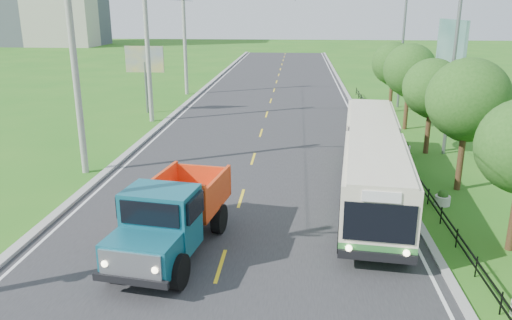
# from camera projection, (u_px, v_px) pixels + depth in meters

# --- Properties ---
(ground) EXTENTS (240.00, 240.00, 0.00)m
(ground) POSITION_uv_depth(u_px,v_px,m) (221.00, 266.00, 16.16)
(ground) COLOR #236A19
(ground) RESTS_ON ground
(road) EXTENTS (14.00, 120.00, 0.02)m
(road) POSITION_uv_depth(u_px,v_px,m) (263.00, 126.00, 35.21)
(road) COLOR #28282B
(road) RESTS_ON ground
(curb_left) EXTENTS (0.40, 120.00, 0.15)m
(curb_left) POSITION_uv_depth(u_px,v_px,m) (163.00, 123.00, 35.76)
(curb_left) COLOR #9E9E99
(curb_left) RESTS_ON ground
(curb_right) EXTENTS (0.30, 120.00, 0.10)m
(curb_right) POSITION_uv_depth(u_px,v_px,m) (366.00, 127.00, 34.64)
(curb_right) COLOR #9E9E99
(curb_right) RESTS_ON ground
(edge_line_left) EXTENTS (0.12, 120.00, 0.00)m
(edge_line_left) POSITION_uv_depth(u_px,v_px,m) (171.00, 124.00, 35.74)
(edge_line_left) COLOR silver
(edge_line_left) RESTS_ON road
(edge_line_right) EXTENTS (0.12, 120.00, 0.00)m
(edge_line_right) POSITION_uv_depth(u_px,v_px,m) (358.00, 128.00, 34.68)
(edge_line_right) COLOR silver
(edge_line_right) RESTS_ON road
(centre_dash) EXTENTS (0.12, 2.20, 0.00)m
(centre_dash) POSITION_uv_depth(u_px,v_px,m) (221.00, 266.00, 16.15)
(centre_dash) COLOR yellow
(centre_dash) RESTS_ON road
(railing_right) EXTENTS (0.04, 40.00, 0.60)m
(railing_right) POSITION_uv_depth(u_px,v_px,m) (394.00, 147.00, 28.78)
(railing_right) COLOR black
(railing_right) RESTS_ON ground
(pole_near) EXTENTS (3.51, 0.32, 10.00)m
(pole_near) POSITION_uv_depth(u_px,v_px,m) (76.00, 71.00, 23.90)
(pole_near) COLOR gray
(pole_near) RESTS_ON ground
(pole_mid) EXTENTS (3.51, 0.32, 10.00)m
(pole_mid) POSITION_uv_depth(u_px,v_px,m) (148.00, 51.00, 35.33)
(pole_mid) COLOR gray
(pole_mid) RESTS_ON ground
(pole_far) EXTENTS (3.51, 0.32, 10.00)m
(pole_far) POSITION_uv_depth(u_px,v_px,m) (185.00, 40.00, 46.76)
(pole_far) COLOR gray
(pole_far) RESTS_ON ground
(tree_third) EXTENTS (3.60, 3.62, 6.00)m
(tree_third) POSITION_uv_depth(u_px,v_px,m) (468.00, 103.00, 21.97)
(tree_third) COLOR #382314
(tree_third) RESTS_ON ground
(tree_fourth) EXTENTS (3.24, 3.31, 5.40)m
(tree_fourth) POSITION_uv_depth(u_px,v_px,m) (432.00, 91.00, 27.80)
(tree_fourth) COLOR #382314
(tree_fourth) RESTS_ON ground
(tree_fifth) EXTENTS (3.48, 3.52, 5.80)m
(tree_fifth) POSITION_uv_depth(u_px,v_px,m) (410.00, 73.00, 33.44)
(tree_fifth) COLOR #382314
(tree_fifth) RESTS_ON ground
(tree_back) EXTENTS (3.30, 3.36, 5.50)m
(tree_back) POSITION_uv_depth(u_px,v_px,m) (394.00, 66.00, 39.22)
(tree_back) COLOR #382314
(tree_back) RESTS_ON ground
(streetlight_mid) EXTENTS (3.02, 0.20, 9.07)m
(streetlight_mid) POSITION_uv_depth(u_px,v_px,m) (450.00, 67.00, 27.22)
(streetlight_mid) COLOR slate
(streetlight_mid) RESTS_ON ground
(streetlight_far) EXTENTS (3.02, 0.20, 9.07)m
(streetlight_far) POSITION_uv_depth(u_px,v_px,m) (400.00, 48.00, 40.56)
(streetlight_far) COLOR slate
(streetlight_far) RESTS_ON ground
(planter_near) EXTENTS (0.64, 0.64, 0.67)m
(planter_near) POSITION_uv_depth(u_px,v_px,m) (443.00, 198.00, 21.11)
(planter_near) COLOR silver
(planter_near) RESTS_ON ground
(planter_mid) EXTENTS (0.64, 0.64, 0.67)m
(planter_mid) POSITION_uv_depth(u_px,v_px,m) (405.00, 148.00, 28.74)
(planter_mid) COLOR silver
(planter_mid) RESTS_ON ground
(planter_far) EXTENTS (0.64, 0.64, 0.67)m
(planter_far) POSITION_uv_depth(u_px,v_px,m) (382.00, 118.00, 36.36)
(planter_far) COLOR silver
(planter_far) RESTS_ON ground
(billboard_left) EXTENTS (3.00, 0.20, 5.20)m
(billboard_left) POSITION_uv_depth(u_px,v_px,m) (145.00, 64.00, 38.65)
(billboard_left) COLOR slate
(billboard_left) RESTS_ON ground
(billboard_right) EXTENTS (0.24, 6.00, 7.30)m
(billboard_right) POSITION_uv_depth(u_px,v_px,m) (450.00, 50.00, 32.68)
(billboard_right) COLOR slate
(billboard_right) RESTS_ON ground
(bus) EXTENTS (4.00, 15.09, 2.88)m
(bus) POSITION_uv_depth(u_px,v_px,m) (372.00, 156.00, 22.07)
(bus) COLOR #317B35
(bus) RESTS_ON ground
(dump_truck) EXTENTS (3.22, 6.45, 2.60)m
(dump_truck) POSITION_uv_depth(u_px,v_px,m) (172.00, 212.00, 16.68)
(dump_truck) COLOR #12596D
(dump_truck) RESTS_ON ground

